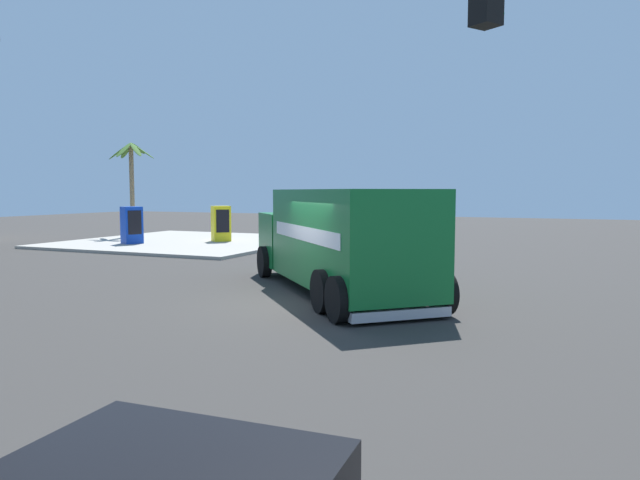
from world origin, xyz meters
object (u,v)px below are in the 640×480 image
object	(u,v)px
delivery_truck	(338,239)
vending_machine_red	(132,225)
vending_machine_blue	(221,224)
palm_tree_far	(132,173)

from	to	relation	value
delivery_truck	vending_machine_red	distance (m)	16.63
vending_machine_red	vending_machine_blue	xyz separation A→B (m)	(2.90, -3.38, 0.00)
vending_machine_red	vending_machine_blue	world-z (taller)	same
palm_tree_far	vending_machine_blue	bearing A→B (deg)	-97.59
delivery_truck	palm_tree_far	bearing A→B (deg)	55.74
vending_machine_red	palm_tree_far	world-z (taller)	palm_tree_far
delivery_truck	vending_machine_blue	bearing A→B (deg)	44.68
delivery_truck	vending_machine_red	bearing A→B (deg)	60.18
vending_machine_red	delivery_truck	bearing A→B (deg)	-119.82
vending_machine_blue	vending_machine_red	bearing A→B (deg)	130.60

